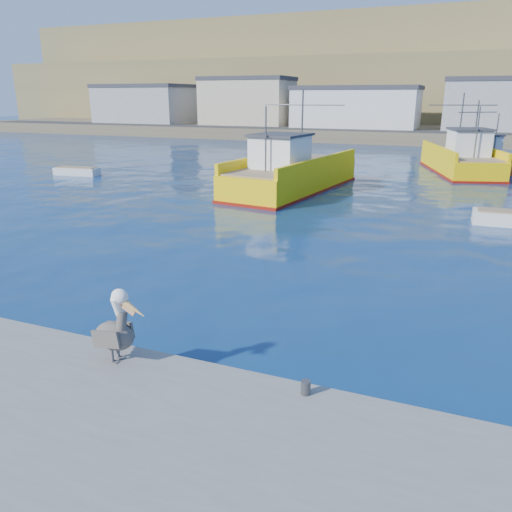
# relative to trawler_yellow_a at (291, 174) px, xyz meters

# --- Properties ---
(ground) EXTENTS (260.00, 260.00, 0.00)m
(ground) POSITION_rel_trawler_yellow_a_xyz_m (5.26, -20.76, -1.14)
(ground) COLOR #062450
(ground) RESTS_ON ground
(dock_bollards) EXTENTS (36.20, 0.20, 0.30)m
(dock_bollards) POSITION_rel_trawler_yellow_a_xyz_m (5.86, -24.16, -0.49)
(dock_bollards) COLOR #4C4C4C
(dock_bollards) RESTS_ON dock
(far_shore) EXTENTS (200.00, 81.00, 24.00)m
(far_shore) POSITION_rel_trawler_yellow_a_xyz_m (5.27, 88.44, 7.84)
(far_shore) COLOR brown
(far_shore) RESTS_ON ground
(trawler_yellow_a) EXTENTS (6.30, 13.68, 6.76)m
(trawler_yellow_a) POSITION_rel_trawler_yellow_a_xyz_m (0.00, 0.00, 0.00)
(trawler_yellow_a) COLOR yellow
(trawler_yellow_a) RESTS_ON ground
(trawler_yellow_b) EXTENTS (7.23, 12.57, 6.59)m
(trawler_yellow_b) POSITION_rel_trawler_yellow_a_xyz_m (10.76, 13.43, -0.07)
(trawler_yellow_b) COLOR yellow
(trawler_yellow_b) RESTS_ON ground
(boat_orange) EXTENTS (6.14, 7.34, 5.92)m
(boat_orange) POSITION_rel_trawler_yellow_a_xyz_m (12.16, 15.16, -0.17)
(boat_orange) COLOR red
(boat_orange) RESTS_ON ground
(skiff_left) EXTENTS (3.82, 1.78, 0.80)m
(skiff_left) POSITION_rel_trawler_yellow_a_xyz_m (-18.68, 0.18, -0.89)
(skiff_left) COLOR silver
(skiff_left) RESTS_ON ground
(pelican) EXTENTS (1.44, 0.60, 1.78)m
(pelican) POSITION_rel_trawler_yellow_a_xyz_m (3.90, -24.47, 0.12)
(pelican) COLOR #595451
(pelican) RESTS_ON dock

